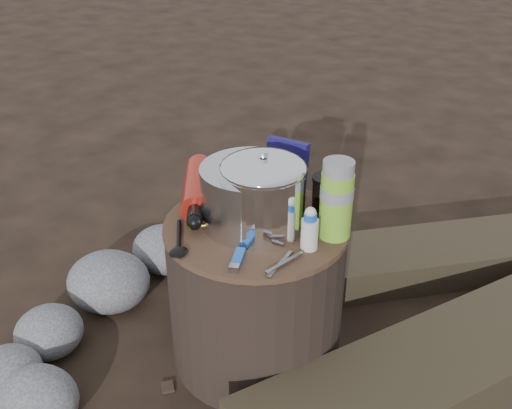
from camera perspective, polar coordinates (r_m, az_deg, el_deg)
The scene contains 16 objects.
ground at distance 1.78m, azimuth 0.00°, elevation -13.61°, with size 60.00×60.00×0.00m, color black.
stump at distance 1.64m, azimuth 0.00°, elevation -8.19°, with size 0.46×0.46×0.42m, color black.
rock_ring at distance 1.85m, azimuth -12.37°, elevation -9.09°, with size 0.38×0.84×0.17m, color slate, non-canonical shape.
log_main at distance 1.86m, azimuth 22.74°, elevation -11.29°, with size 0.28×1.66×0.14m, color #352C1F.
log_small at distance 2.17m, azimuth 18.27°, elevation -4.43°, with size 0.25×1.36×0.11m, color #352C1F.
foil_windscreen at distance 1.49m, azimuth -0.42°, elevation 0.82°, with size 0.25×0.25×0.15m, color silver.
camping_pot at distance 1.45m, azimuth 0.66°, elevation 0.99°, with size 0.20×0.20×0.20m, color white.
fuel_bottle at distance 1.61m, azimuth -5.47°, elevation 1.55°, with size 0.08×0.32×0.08m, color #A72115, non-canonical shape.
thermos at distance 1.44m, azimuth 7.51°, elevation 0.44°, with size 0.08×0.08×0.19m, color #7BBC2F.
travel_mug at distance 1.54m, azimuth 6.58°, elevation 0.74°, with size 0.07×0.07×0.11m, color black.
stuff_sack at distance 1.67m, azimuth 0.23°, elevation 3.16°, with size 0.15×0.12×0.10m, color orange.
food_pouch at distance 1.64m, azimuth 2.86°, elevation 3.56°, with size 0.12×0.03×0.15m, color #161058.
lighter at distance 1.38m, azimuth -1.68°, elevation -4.96°, with size 0.02×0.09×0.02m, color blue.
pot_grabber at distance 1.37m, azimuth 2.26°, elevation -5.50°, with size 0.03×0.11×0.01m, color #9D9DA2, non-canonical shape.
spork at distance 1.48m, azimuth -7.22°, elevation -2.87°, with size 0.03×0.16×0.01m, color black, non-canonical shape.
squeeze_bottle at distance 1.41m, azimuth 5.04°, elevation -2.43°, with size 0.04×0.04×0.10m, color silver.
Camera 1 is at (0.72, -1.08, 1.21)m, focal length 42.84 mm.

